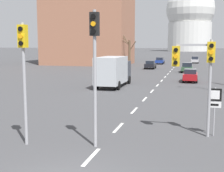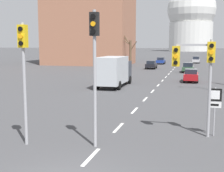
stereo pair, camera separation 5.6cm
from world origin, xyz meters
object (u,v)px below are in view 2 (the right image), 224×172
object	(u,v)px
traffic_signal_centre_tall	(95,54)
sedan_near_right	(191,75)
traffic_signal_near_right	(198,64)
route_sign_post	(215,103)
sedan_far_right	(151,65)
sedan_mid_centre	(196,60)
delivery_truck	(114,70)
sedan_near_left	(188,67)
sedan_far_left	(161,61)
traffic_signal_near_left	(24,61)

from	to	relation	value
traffic_signal_centre_tall	sedan_near_right	size ratio (longest dim) A/B	1.51
traffic_signal_near_right	traffic_signal_centre_tall	world-z (taller)	traffic_signal_centre_tall
traffic_signal_centre_tall	route_sign_post	size ratio (longest dim) A/B	2.45
route_sign_post	sedan_far_right	world-z (taller)	route_sign_post
sedan_mid_centre	delivery_truck	bearing A→B (deg)	-100.21
sedan_far_right	sedan_mid_centre	bearing A→B (deg)	69.15
traffic_signal_near_right	sedan_mid_centre	bearing A→B (deg)	90.06
sedan_near_left	sedan_near_right	distance (m)	13.15
sedan_near_left	sedan_mid_centre	distance (m)	26.26
traffic_signal_centre_tall	sedan_far_right	xyz separation A→B (m)	(-3.70, 44.15, -3.22)
sedan_near_left	sedan_mid_centre	world-z (taller)	sedan_mid_centre
sedan_near_right	delivery_truck	size ratio (longest dim) A/B	0.53
traffic_signal_near_right	sedan_near_left	bearing A→B (deg)	91.99
traffic_signal_near_right	sedan_far_right	bearing A→B (deg)	100.77
sedan_mid_centre	sedan_far_left	size ratio (longest dim) A/B	0.97
sedan_mid_centre	delivery_truck	distance (m)	46.46
sedan_near_left	sedan_far_left	world-z (taller)	sedan_near_left
traffic_signal_near_left	sedan_far_left	distance (m)	59.47
traffic_signal_centre_tall	sedan_near_left	world-z (taller)	traffic_signal_centre_tall
sedan_near_right	sedan_far_left	xyz separation A→B (m)	(-7.16, 33.61, -0.00)
sedan_mid_centre	sedan_far_left	world-z (taller)	sedan_mid_centre
traffic_signal_near_left	sedan_near_right	world-z (taller)	traffic_signal_near_left
traffic_signal_near_left	sedan_far_right	bearing A→B (deg)	90.86
traffic_signal_near_right	sedan_near_right	size ratio (longest dim) A/B	1.21
route_sign_post	sedan_near_right	size ratio (longest dim) A/B	0.62
traffic_signal_near_left	sedan_near_right	size ratio (longest dim) A/B	1.39
traffic_signal_centre_tall	sedan_far_left	bearing A→B (deg)	93.46
traffic_signal_near_left	route_sign_post	bearing A→B (deg)	23.30
route_sign_post	sedan_near_left	xyz separation A→B (m)	(-2.08, 35.46, -0.80)
traffic_signal_near_left	sedan_mid_centre	world-z (taller)	traffic_signal_near_left
route_sign_post	sedan_near_left	distance (m)	35.53
traffic_signal_near_right	sedan_near_left	world-z (taller)	traffic_signal_near_right
traffic_signal_near_right	traffic_signal_centre_tall	xyz separation A→B (m)	(-4.18, -2.74, 0.52)
traffic_signal_centre_tall	route_sign_post	distance (m)	6.31
traffic_signal_near_right	delivery_truck	xyz separation A→B (m)	(-8.29, 16.21, -1.78)
traffic_signal_near_left	sedan_mid_centre	distance (m)	65.61
traffic_signal_near_left	sedan_mid_centre	size ratio (longest dim) A/B	1.24
route_sign_post	delivery_truck	size ratio (longest dim) A/B	0.33
traffic_signal_near_right	sedan_near_left	distance (m)	35.82
traffic_signal_near_right	traffic_signal_near_left	world-z (taller)	traffic_signal_near_left
sedan_far_right	sedan_far_left	bearing A→B (deg)	89.48
sedan_mid_centre	traffic_signal_centre_tall	bearing A→B (deg)	-93.64
traffic_signal_near_right	sedan_far_right	world-z (taller)	traffic_signal_near_right
sedan_far_left	sedan_near_left	bearing A→B (deg)	-72.38
route_sign_post	delivery_truck	bearing A→B (deg)	119.75
route_sign_post	sedan_mid_centre	size ratio (longest dim) A/B	0.55
sedan_mid_centre	delivery_truck	xyz separation A→B (m)	(-8.23, -45.72, 0.90)
traffic_signal_centre_tall	sedan_mid_centre	xyz separation A→B (m)	(4.12, 64.67, -3.20)
sedan_near_right	sedan_mid_centre	distance (m)	39.37
sedan_near_right	sedan_far_right	xyz separation A→B (m)	(-7.30, 18.84, -0.01)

